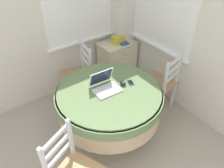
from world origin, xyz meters
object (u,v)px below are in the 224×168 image
(cell_phone, at_px, (131,82))
(book_on_cabinet, at_px, (122,42))
(round_dining_table, at_px, (109,100))
(storage_box, at_px, (118,40))
(computer_mouse, at_px, (123,83))
(corner_cabinet, at_px, (117,60))
(dining_chair_near_back_window, at_px, (79,74))
(laptop, at_px, (105,86))
(dining_chair_near_right_window, at_px, (161,83))

(cell_phone, relative_size, book_on_cabinet, 0.46)
(round_dining_table, relative_size, storage_box, 6.61)
(computer_mouse, height_order, storage_box, storage_box)
(storage_box, distance_m, book_on_cabinet, 0.08)
(round_dining_table, height_order, corner_cabinet, round_dining_table)
(dining_chair_near_back_window, height_order, corner_cabinet, dining_chair_near_back_window)
(laptop, bearing_deg, cell_phone, -14.86)
(cell_phone, bearing_deg, computer_mouse, 167.58)
(computer_mouse, relative_size, dining_chair_near_back_window, 0.10)
(storage_box, bearing_deg, cell_phone, -120.04)
(dining_chair_near_right_window, bearing_deg, laptop, 177.44)
(computer_mouse, xyz_separation_m, storage_box, (0.69, 1.00, -0.03))
(cell_phone, relative_size, storage_box, 0.61)
(laptop, distance_m, dining_chair_near_back_window, 0.92)
(book_on_cabinet, bearing_deg, computer_mouse, -127.40)
(cell_phone, relative_size, dining_chair_near_right_window, 0.13)
(round_dining_table, relative_size, laptop, 4.05)
(computer_mouse, bearing_deg, book_on_cabinet, 52.60)
(laptop, xyz_separation_m, book_on_cabinet, (0.96, 0.91, -0.10))
(dining_chair_near_back_window, bearing_deg, dining_chair_near_right_window, -46.61)
(dining_chair_near_right_window, bearing_deg, computer_mouse, -178.48)
(cell_phone, relative_size, dining_chair_near_back_window, 0.13)
(round_dining_table, distance_m, computer_mouse, 0.26)
(laptop, xyz_separation_m, computer_mouse, (0.21, -0.06, -0.02))
(dining_chair_near_back_window, bearing_deg, cell_phone, -76.75)
(cell_phone, height_order, storage_box, storage_box)
(dining_chair_near_back_window, bearing_deg, computer_mouse, -82.45)
(round_dining_table, relative_size, book_on_cabinet, 4.96)
(laptop, bearing_deg, corner_cabinet, 46.73)
(dining_chair_near_back_window, distance_m, book_on_cabinet, 0.90)
(computer_mouse, distance_m, dining_chair_near_right_window, 0.79)
(computer_mouse, xyz_separation_m, dining_chair_near_back_window, (-0.12, 0.90, -0.33))
(laptop, xyz_separation_m, dining_chair_near_right_window, (0.93, -0.04, -0.35))
(dining_chair_near_back_window, xyz_separation_m, dining_chair_near_right_window, (0.83, -0.88, 0.00))
(round_dining_table, distance_m, cell_phone, 0.33)
(cell_phone, height_order, dining_chair_near_back_window, dining_chair_near_back_window)
(laptop, bearing_deg, storage_box, 46.23)
(dining_chair_near_right_window, height_order, storage_box, dining_chair_near_right_window)
(laptop, bearing_deg, book_on_cabinet, 43.71)
(round_dining_table, bearing_deg, corner_cabinet, 48.80)
(computer_mouse, bearing_deg, storage_box, 55.45)
(computer_mouse, xyz_separation_m, book_on_cabinet, (0.74, 0.97, -0.08))
(cell_phone, bearing_deg, laptop, 165.14)
(book_on_cabinet, bearing_deg, round_dining_table, -134.19)
(round_dining_table, distance_m, dining_chair_near_back_window, 0.90)
(round_dining_table, xyz_separation_m, book_on_cabinet, (0.93, 0.96, 0.10))
(laptop, height_order, book_on_cabinet, laptop)
(dining_chair_near_right_window, bearing_deg, dining_chair_near_back_window, 133.39)
(round_dining_table, xyz_separation_m, cell_phone, (0.28, -0.04, 0.16))
(round_dining_table, xyz_separation_m, dining_chair_near_right_window, (0.90, 0.00, -0.15))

